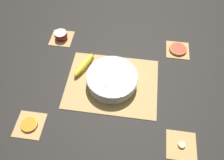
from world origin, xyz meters
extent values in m
plane|color=black|center=(0.00, 0.00, 0.00)|extent=(6.00, 6.00, 0.00)
cube|color=tan|center=(0.00, 0.00, 0.00)|extent=(0.47, 0.36, 0.01)
cube|color=#4C381E|center=(-0.18, 0.00, 0.00)|extent=(0.01, 0.36, 0.00)
cube|color=#4C381E|center=(-0.13, 0.00, 0.00)|extent=(0.01, 0.36, 0.00)
cube|color=#4C381E|center=(-0.08, 0.00, 0.00)|extent=(0.01, 0.36, 0.00)
cube|color=#4C381E|center=(-0.03, 0.00, 0.00)|extent=(0.01, 0.36, 0.00)
cube|color=#4C381E|center=(0.03, 0.00, 0.00)|extent=(0.01, 0.36, 0.00)
cube|color=#4C381E|center=(0.08, 0.00, 0.00)|extent=(0.01, 0.36, 0.00)
cube|color=#4C381E|center=(0.13, 0.00, 0.00)|extent=(0.01, 0.36, 0.00)
cube|color=#4C381E|center=(0.18, 0.00, 0.00)|extent=(0.01, 0.36, 0.00)
cube|color=tan|center=(-0.35, -0.28, 0.00)|extent=(0.13, 0.13, 0.01)
cube|color=#4C381E|center=(-0.38, -0.28, 0.00)|extent=(0.00, 0.13, 0.00)
cube|color=#4C381E|center=(-0.35, -0.28, 0.00)|extent=(0.00, 0.13, 0.00)
cube|color=#4C381E|center=(-0.31, -0.28, 0.00)|extent=(0.00, 0.13, 0.00)
cube|color=tan|center=(0.35, -0.28, 0.00)|extent=(0.13, 0.13, 0.01)
cube|color=#4C381E|center=(0.32, -0.28, 0.00)|extent=(0.00, 0.13, 0.00)
cube|color=#4C381E|center=(0.37, -0.28, 0.00)|extent=(0.00, 0.13, 0.00)
cube|color=tan|center=(-0.35, 0.28, 0.00)|extent=(0.13, 0.13, 0.01)
cube|color=#4C381E|center=(-0.38, 0.28, 0.00)|extent=(0.00, 0.13, 0.00)
cube|color=#4C381E|center=(-0.35, 0.28, 0.00)|extent=(0.00, 0.13, 0.00)
cube|color=#4C381E|center=(-0.31, 0.28, 0.00)|extent=(0.00, 0.13, 0.00)
cube|color=tan|center=(0.35, 0.28, 0.00)|extent=(0.13, 0.13, 0.01)
cube|color=#4C381E|center=(0.31, 0.28, 0.00)|extent=(0.00, 0.13, 0.00)
cube|color=#4C381E|center=(0.35, 0.28, 0.00)|extent=(0.00, 0.13, 0.00)
cube|color=#4C381E|center=(0.38, 0.28, 0.00)|extent=(0.00, 0.13, 0.00)
cylinder|color=silver|center=(0.00, 0.00, 0.04)|extent=(0.26, 0.26, 0.07)
torus|color=silver|center=(0.00, 0.00, 0.07)|extent=(0.26, 0.26, 0.01)
cylinder|color=beige|center=(0.04, -0.05, 0.06)|extent=(0.03, 0.03, 0.01)
cylinder|color=beige|center=(-0.01, 0.05, 0.03)|extent=(0.03, 0.03, 0.01)
cylinder|color=beige|center=(-0.08, 0.03, 0.04)|extent=(0.03, 0.03, 0.01)
cylinder|color=beige|center=(-0.07, -0.06, 0.05)|extent=(0.03, 0.03, 0.01)
cylinder|color=beige|center=(-0.09, -0.01, 0.03)|extent=(0.03, 0.03, 0.01)
cylinder|color=beige|center=(-0.06, -0.08, 0.02)|extent=(0.03, 0.03, 0.01)
cylinder|color=beige|center=(0.00, 0.05, 0.05)|extent=(0.03, 0.03, 0.01)
cylinder|color=beige|center=(0.08, 0.03, 0.06)|extent=(0.03, 0.03, 0.01)
cube|color=#EFEACC|center=(-0.04, 0.02, 0.04)|extent=(0.02, 0.02, 0.02)
cube|color=#EFEACC|center=(-0.01, -0.04, 0.04)|extent=(0.03, 0.03, 0.03)
cube|color=#EFEACC|center=(-0.10, -0.02, 0.06)|extent=(0.03, 0.03, 0.03)
cube|color=#EFEACC|center=(-0.02, -0.02, 0.02)|extent=(0.02, 0.02, 0.02)
cube|color=#EFEACC|center=(-0.02, 0.10, 0.06)|extent=(0.03, 0.03, 0.03)
cube|color=#EFEACC|center=(-0.06, 0.07, 0.05)|extent=(0.03, 0.03, 0.03)
cube|color=#EFEACC|center=(0.08, -0.05, 0.02)|extent=(0.02, 0.02, 0.02)
cube|color=#EFEACC|center=(0.06, 0.07, 0.04)|extent=(0.02, 0.02, 0.02)
cube|color=#EFEACC|center=(-0.02, -0.06, 0.07)|extent=(0.02, 0.02, 0.02)
cube|color=#EFEACC|center=(0.03, 0.01, 0.05)|extent=(0.02, 0.02, 0.02)
cube|color=#EFEACC|center=(0.02, -0.01, 0.03)|extent=(0.02, 0.02, 0.02)
ellipsoid|color=orange|center=(0.09, 0.00, 0.06)|extent=(0.03, 0.02, 0.01)
ellipsoid|color=orange|center=(0.06, -0.05, 0.05)|extent=(0.03, 0.02, 0.01)
ellipsoid|color=orange|center=(-0.03, 0.06, 0.02)|extent=(0.03, 0.01, 0.01)
ellipsoid|color=orange|center=(0.00, -0.10, 0.05)|extent=(0.03, 0.01, 0.01)
ellipsoid|color=red|center=(0.04, -0.08, 0.02)|extent=(0.03, 0.02, 0.01)
ellipsoid|color=red|center=(0.01, -0.02, 0.06)|extent=(0.04, 0.02, 0.02)
ellipsoid|color=orange|center=(0.04, 0.06, 0.02)|extent=(0.03, 0.02, 0.01)
ellipsoid|color=orange|center=(-0.01, 0.08, 0.03)|extent=(0.03, 0.02, 0.01)
ellipsoid|color=orange|center=(-0.08, -0.04, 0.03)|extent=(0.03, 0.01, 0.01)
ellipsoid|color=yellow|center=(-0.16, 0.08, 0.03)|extent=(0.10, 0.18, 0.04)
sphere|color=#473819|center=(-0.13, 0.16, 0.03)|extent=(0.02, 0.02, 0.02)
ellipsoid|color=#B72D23|center=(-0.35, 0.28, 0.03)|extent=(0.08, 0.08, 0.04)
cylinder|color=#EFEACC|center=(-0.35, 0.28, 0.05)|extent=(0.07, 0.07, 0.00)
cylinder|color=orange|center=(-0.35, -0.28, 0.01)|extent=(0.07, 0.07, 0.01)
torus|color=#F4A82D|center=(-0.35, -0.28, 0.01)|extent=(0.08, 0.08, 0.01)
cylinder|color=beige|center=(0.35, -0.28, 0.01)|extent=(0.03, 0.03, 0.01)
torus|color=yellow|center=(0.35, -0.28, 0.01)|extent=(0.03, 0.03, 0.01)
cylinder|color=red|center=(0.35, 0.28, 0.01)|extent=(0.09, 0.09, 0.01)
torus|color=orange|center=(0.35, 0.28, 0.01)|extent=(0.10, 0.10, 0.01)
camera|label=1|loc=(0.09, -0.61, 0.96)|focal=35.00mm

